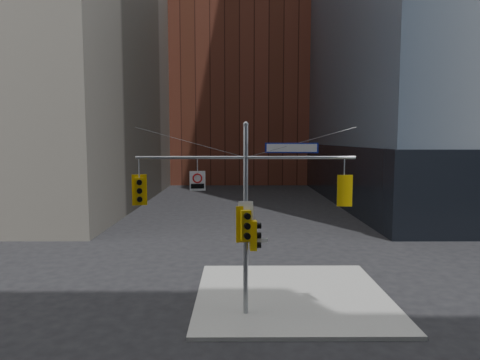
{
  "coord_description": "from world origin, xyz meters",
  "views": [
    {
      "loc": [
        -0.31,
        -13.54,
        6.66
      ],
      "look_at": [
        -0.21,
        2.0,
        5.18
      ],
      "focal_mm": 32.0,
      "sensor_mm": 36.0,
      "label": 1
    }
  ],
  "objects_px": {
    "signal_assembly": "(246,201)",
    "street_sign_blade": "(292,148)",
    "regulatory_sign_arm": "(197,180)",
    "traffic_light_east_arm": "(344,190)",
    "traffic_light_pole_front": "(246,225)",
    "traffic_light_pole_side": "(254,235)",
    "traffic_light_west_arm": "(139,190)"
  },
  "relations": [
    {
      "from": "traffic_light_west_arm",
      "to": "traffic_light_pole_side",
      "type": "xyz_separation_m",
      "value": [
        4.22,
        -0.0,
        -1.68
      ]
    },
    {
      "from": "signal_assembly",
      "to": "traffic_light_east_arm",
      "type": "height_order",
      "value": "signal_assembly"
    },
    {
      "from": "traffic_light_pole_side",
      "to": "traffic_light_pole_front",
      "type": "distance_m",
      "value": 0.62
    },
    {
      "from": "traffic_light_east_arm",
      "to": "traffic_light_pole_front",
      "type": "bearing_deg",
      "value": 7.6
    },
    {
      "from": "traffic_light_pole_side",
      "to": "street_sign_blade",
      "type": "height_order",
      "value": "street_sign_blade"
    },
    {
      "from": "signal_assembly",
      "to": "traffic_light_pole_side",
      "type": "bearing_deg",
      "value": 1.7
    },
    {
      "from": "street_sign_blade",
      "to": "signal_assembly",
      "type": "bearing_deg",
      "value": -172.08
    },
    {
      "from": "traffic_light_pole_front",
      "to": "traffic_light_east_arm",
      "type": "bearing_deg",
      "value": -9.25
    },
    {
      "from": "signal_assembly",
      "to": "regulatory_sign_arm",
      "type": "relative_size",
      "value": 11.13
    },
    {
      "from": "traffic_light_pole_side",
      "to": "traffic_light_pole_front",
      "type": "height_order",
      "value": "traffic_light_pole_front"
    },
    {
      "from": "traffic_light_east_arm",
      "to": "regulatory_sign_arm",
      "type": "xyz_separation_m",
      "value": [
        -5.37,
        -0.02,
        0.37
      ]
    },
    {
      "from": "signal_assembly",
      "to": "street_sign_blade",
      "type": "xyz_separation_m",
      "value": [
        1.66,
        0.0,
        1.93
      ]
    },
    {
      "from": "street_sign_blade",
      "to": "traffic_light_west_arm",
      "type": "bearing_deg",
      "value": -172.29
    },
    {
      "from": "street_sign_blade",
      "to": "traffic_light_east_arm",
      "type": "bearing_deg",
      "value": 7.75
    },
    {
      "from": "traffic_light_pole_side",
      "to": "regulatory_sign_arm",
      "type": "distance_m",
      "value": 2.93
    },
    {
      "from": "signal_assembly",
      "to": "regulatory_sign_arm",
      "type": "xyz_separation_m",
      "value": [
        -1.76,
        -0.02,
        0.76
      ]
    },
    {
      "from": "signal_assembly",
      "to": "street_sign_blade",
      "type": "relative_size",
      "value": 4.18
    },
    {
      "from": "traffic_light_east_arm",
      "to": "regulatory_sign_arm",
      "type": "bearing_deg",
      "value": 3.58
    },
    {
      "from": "signal_assembly",
      "to": "regulatory_sign_arm",
      "type": "bearing_deg",
      "value": -179.34
    },
    {
      "from": "signal_assembly",
      "to": "street_sign_blade",
      "type": "distance_m",
      "value": 2.55
    },
    {
      "from": "traffic_light_west_arm",
      "to": "traffic_light_east_arm",
      "type": "distance_m",
      "value": 7.5
    },
    {
      "from": "signal_assembly",
      "to": "traffic_light_pole_side",
      "type": "relative_size",
      "value": 7.29
    },
    {
      "from": "street_sign_blade",
      "to": "regulatory_sign_arm",
      "type": "distance_m",
      "value": 3.62
    },
    {
      "from": "regulatory_sign_arm",
      "to": "traffic_light_east_arm",
      "type": "bearing_deg",
      "value": -6.13
    },
    {
      "from": "traffic_light_east_arm",
      "to": "street_sign_blade",
      "type": "bearing_deg",
      "value": 3.3
    },
    {
      "from": "traffic_light_east_arm",
      "to": "street_sign_blade",
      "type": "relative_size",
      "value": 0.6
    },
    {
      "from": "street_sign_blade",
      "to": "traffic_light_pole_side",
      "type": "bearing_deg",
      "value": -172.46
    },
    {
      "from": "signal_assembly",
      "to": "traffic_light_west_arm",
      "type": "distance_m",
      "value": 3.91
    },
    {
      "from": "traffic_light_pole_side",
      "to": "traffic_light_pole_front",
      "type": "xyz_separation_m",
      "value": [
        -0.33,
        -0.28,
        0.45
      ]
    },
    {
      "from": "regulatory_sign_arm",
      "to": "street_sign_blade",
      "type": "bearing_deg",
      "value": -5.96
    },
    {
      "from": "traffic_light_west_arm",
      "to": "traffic_light_pole_side",
      "type": "relative_size",
      "value": 1.05
    },
    {
      "from": "street_sign_blade",
      "to": "regulatory_sign_arm",
      "type": "xyz_separation_m",
      "value": [
        -3.43,
        -0.02,
        -1.18
      ]
    }
  ]
}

